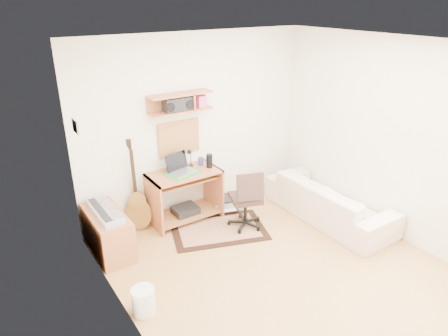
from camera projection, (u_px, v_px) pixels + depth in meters
floor at (283, 271)px, 4.84m from camera, size 3.60×4.00×0.01m
ceiling at (299, 44)px, 3.82m from camera, size 3.60×4.00×0.01m
back_wall at (196, 125)px, 5.86m from camera, size 3.60×0.01×2.60m
left_wall at (129, 219)px, 3.41m from camera, size 0.01×4.00×2.60m
right_wall at (395, 140)px, 5.25m from camera, size 0.01×4.00×2.60m
wall_shelf at (181, 102)px, 5.45m from camera, size 0.90×0.25×0.26m
cork_board at (179, 138)px, 5.74m from camera, size 0.64×0.03×0.49m
wall_photo at (75, 126)px, 4.40m from camera, size 0.02×0.20×0.15m
desk at (185, 196)px, 5.82m from camera, size 1.00×0.55×0.75m
laptop at (182, 164)px, 5.59m from camera, size 0.43×0.43×0.27m
speaker at (209, 161)px, 5.80m from camera, size 0.09×0.09×0.20m
desk_lamp at (191, 157)px, 5.83m from camera, size 0.09×0.09×0.27m
pencil_cup at (201, 161)px, 5.90m from camera, size 0.08×0.08×0.11m
boombox at (177, 105)px, 5.43m from camera, size 0.38×0.18×0.20m
rug at (219, 229)px, 5.68m from camera, size 1.49×1.23×0.02m
task_chair at (246, 198)px, 5.60m from camera, size 0.58×0.58×0.90m
cabinet at (108, 233)px, 5.12m from camera, size 0.40×0.90×0.55m
music_keyboard at (105, 211)px, 4.99m from camera, size 0.25×0.79×0.07m
guitar at (136, 186)px, 5.48m from camera, size 0.41×0.34×1.30m
waste_basket at (144, 301)px, 4.16m from camera, size 0.29×0.29×0.29m
printer at (226, 202)px, 6.27m from camera, size 0.50×0.44×0.16m
sofa at (330, 194)px, 5.85m from camera, size 0.57×1.97×0.77m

